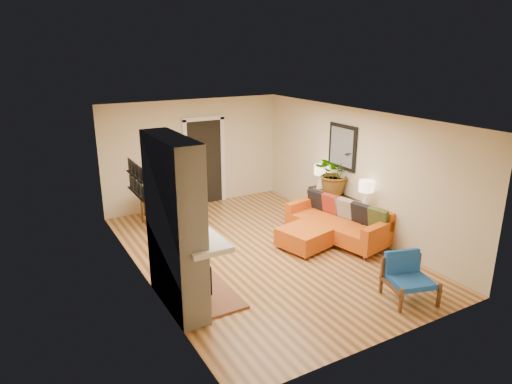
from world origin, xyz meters
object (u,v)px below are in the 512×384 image
dining_table (164,199)px  sofa (340,221)px  console_table (340,203)px  ottoman (304,237)px  lamp_far (321,174)px  houseplant (334,172)px  blue_chair (407,274)px  lamp_near (366,191)px

dining_table → sofa: bearing=-41.4°
sofa → console_table: 0.59m
ottoman → sofa: bearing=3.6°
ottoman → lamp_far: lamp_far is taller
lamp_far → houseplant: bearing=-91.2°
sofa → houseplant: houseplant is taller
sofa → dining_table: (-2.87, 2.53, 0.21)m
blue_chair → lamp_far: 3.65m
ottoman → lamp_far: 1.94m
lamp_near → lamp_far: size_ratio=1.00×
dining_table → lamp_far: lamp_far is taller
blue_chair → dining_table: (-2.28, 4.86, 0.19)m
sofa → lamp_near: size_ratio=4.18×
blue_chair → lamp_far: bearing=75.0°
dining_table → houseplant: houseplant is taller
ottoman → dining_table: 3.24m
lamp_near → houseplant: (-0.01, 0.99, 0.14)m
blue_chair → console_table: console_table is taller
dining_table → lamp_far: size_ratio=3.11×
blue_chair → console_table: 2.91m
console_table → lamp_near: bearing=-90.0°
sofa → blue_chair: 2.40m
sofa → dining_table: dining_table is taller
dining_table → console_table: 3.83m
ottoman → lamp_far: (1.28, 1.20, 0.82)m
lamp_near → houseplant: houseplant is taller
ottoman → lamp_far: size_ratio=1.84×
blue_chair → lamp_far: lamp_far is taller
lamp_near → lamp_far: 1.46m
lamp_far → ottoman: bearing=-136.9°
blue_chair → lamp_near: bearing=65.1°
blue_chair → console_table: (0.93, 2.75, 0.19)m
dining_table → lamp_near: size_ratio=3.11×
ottoman → houseplant: bearing=29.8°
dining_table → console_table: bearing=-33.2°
ottoman → houseplant: size_ratio=1.03×
blue_chair → houseplant: size_ratio=0.87×
sofa → dining_table: bearing=138.6°
console_table → houseplant: bearing=92.4°
lamp_near → console_table: bearing=90.0°
lamp_near → houseplant: bearing=90.6°
ottoman → console_table: (1.28, 0.49, 0.34)m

